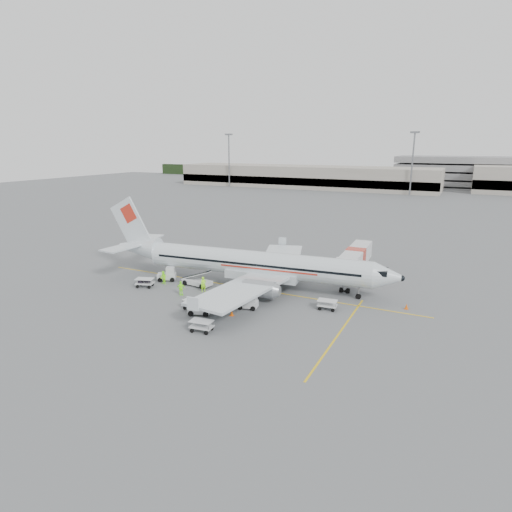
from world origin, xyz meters
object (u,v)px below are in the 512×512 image
object	(u,v)px
aircraft	(256,247)
tug_mid	(200,306)
belt_loader	(197,275)
tug_fore	(248,301)
tug_aft	(167,274)
jet_bridge	(355,264)

from	to	relation	value
aircraft	tug_mid	world-z (taller)	aircraft
aircraft	tug_mid	bearing A→B (deg)	-102.84
belt_loader	aircraft	bearing A→B (deg)	29.30
tug_fore	belt_loader	bearing A→B (deg)	144.47
belt_loader	tug_aft	xyz separation A→B (m)	(-4.91, 0.00, -0.49)
aircraft	belt_loader	xyz separation A→B (m)	(-7.06, -2.96, -3.88)
belt_loader	tug_mid	bearing A→B (deg)	-48.15
tug_mid	tug_aft	xyz separation A→B (m)	(-10.58, 8.01, 0.01)
jet_bridge	tug_aft	xyz separation A→B (m)	(-22.60, -11.65, -1.21)
aircraft	tug_mid	distance (m)	11.89
aircraft	belt_loader	distance (m)	8.58
belt_loader	tug_fore	size ratio (longest dim) A/B	2.40
tug_mid	tug_aft	world-z (taller)	tug_aft
tug_fore	tug_aft	bearing A→B (deg)	152.00
jet_bridge	tug_mid	size ratio (longest dim) A/B	6.81
tug_mid	tug_aft	size ratio (longest dim) A/B	0.99
aircraft	jet_bridge	bearing A→B (deg)	33.64
tug_mid	aircraft	bearing A→B (deg)	63.44
jet_bridge	belt_loader	size ratio (longest dim) A/B	3.11
belt_loader	tug_aft	bearing A→B (deg)	-173.45
tug_fore	tug_aft	size ratio (longest dim) A/B	0.90
aircraft	tug_mid	xyz separation A→B (m)	(-1.39, -10.97, -4.37)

